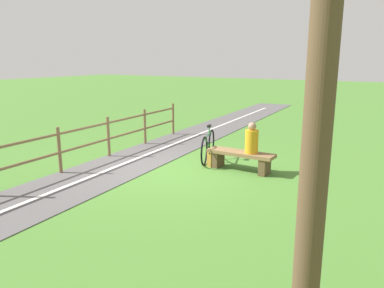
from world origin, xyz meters
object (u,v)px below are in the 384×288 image
object	(u,v)px
bicycle	(208,146)
tree_far_left	(317,105)
person_seated	(252,140)
bench	(241,158)
backpack	(214,158)

from	to	relation	value
bicycle	tree_far_left	world-z (taller)	tree_far_left
person_seated	tree_far_left	size ratio (longest dim) A/B	0.14
bench	bicycle	bearing A→B (deg)	-18.45
person_seated	backpack	bearing A→B (deg)	1.98
tree_far_left	backpack	bearing A→B (deg)	-55.30
backpack	tree_far_left	distance (m)	6.40
backpack	tree_far_left	xyz separation A→B (m)	(-3.45, 4.99, 2.03)
bench	backpack	xyz separation A→B (m)	(0.70, 0.01, -0.10)
bicycle	person_seated	bearing A→B (deg)	55.60
bench	bicycle	xyz separation A→B (m)	(1.09, -0.40, 0.07)
bench	backpack	size ratio (longest dim) A/B	3.82
bench	bicycle	world-z (taller)	bicycle
person_seated	tree_far_left	xyz separation A→B (m)	(-2.49, 4.99, 1.47)
backpack	person_seated	bearing A→B (deg)	-179.73
bicycle	tree_far_left	distance (m)	6.88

